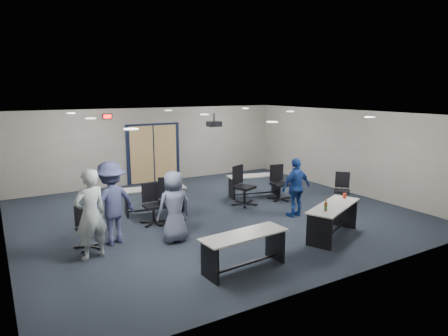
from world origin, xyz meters
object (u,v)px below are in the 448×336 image
chair_back_b (169,201)px  chair_back_d (280,183)px  table_back_left (154,196)px  table_front_right (333,215)px  chair_loose_left (88,227)px  chair_loose_right (342,190)px  person_back (111,203)px  table_front_left (244,245)px  chair_back_a (153,204)px  person_gray (90,215)px  person_plaid (174,206)px  chair_back_c (245,186)px  person_navy (296,187)px  table_back_right (254,182)px

chair_back_b → chair_back_d: size_ratio=1.07×
table_back_left → table_front_right: bearing=-43.7°
chair_loose_left → chair_loose_right: 7.02m
chair_back_b → person_back: 1.76m
chair_back_d → table_front_left: bearing=-126.9°
chair_back_a → person_back: size_ratio=0.56×
chair_back_a → person_gray: (-1.80, -1.36, 0.41)m
chair_loose_right → person_plaid: (-5.27, -0.04, 0.31)m
chair_back_c → chair_loose_left: 4.76m
chair_back_d → table_front_right: bearing=-97.4°
person_gray → person_navy: 5.30m
table_back_left → chair_back_d: 3.84m
chair_back_b → person_plaid: size_ratio=0.71×
table_front_right → person_plaid: size_ratio=1.21×
person_back → chair_back_c: bearing=176.5°
chair_back_c → table_front_left: bearing=-146.3°
person_navy → person_back: person_back is taller
person_navy → chair_back_b: bearing=-24.0°
table_front_right → person_gray: bearing=138.3°
table_back_left → person_gray: person_gray is taller
table_back_right → chair_loose_left: (-5.45, -1.69, -0.01)m
chair_back_b → chair_loose_left: (-2.12, -0.64, -0.11)m
person_gray → person_plaid: person_gray is taller
chair_loose_left → chair_loose_right: (7.00, -0.52, 0.03)m
chair_back_a → chair_loose_left: size_ratio=1.11×
chair_back_b → person_navy: person_navy is taller
chair_loose_right → person_plaid: bearing=-133.2°
table_front_right → person_navy: bearing=56.0°
person_back → table_back_left: bearing=-151.2°
person_plaid → chair_loose_right: bearing=177.5°
table_back_right → person_back: bearing=-148.4°
table_front_right → chair_back_d: chair_back_d is taller
chair_back_a → person_plaid: bearing=-90.1°
chair_back_a → chair_loose_left: 1.91m
table_front_left → person_plaid: bearing=101.1°
table_front_left → person_navy: 3.59m
chair_back_c → chair_back_d: 1.23m
chair_back_c → person_gray: bearing=176.2°
person_gray → chair_back_c: bearing=-178.0°
chair_back_a → person_navy: 3.75m
table_front_right → chair_loose_left: (-4.96, 2.17, -0.06)m
chair_back_b → person_navy: size_ratio=0.72×
chair_back_a → chair_back_c: bearing=5.5°
chair_back_d → chair_loose_left: 5.95m
table_front_right → chair_back_b: bearing=111.0°
chair_back_d → chair_back_a: bearing=-168.8°
table_front_left → person_plaid: (-0.54, 1.99, 0.32)m
chair_back_a → chair_loose_left: bearing=-155.7°
chair_back_a → person_back: person_back is taller
table_front_right → person_gray: size_ratio=1.06×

